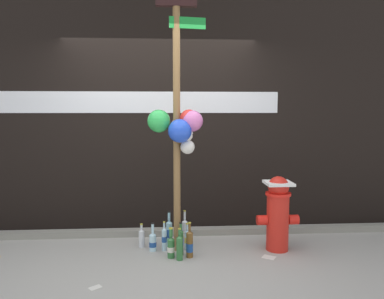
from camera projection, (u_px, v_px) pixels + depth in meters
ground_plane at (159, 264)px, 3.95m from camera, size 14.00×14.00×0.00m
building_wall at (160, 114)px, 5.11m from camera, size 10.00×0.21×3.06m
curb_strip at (161, 232)px, 4.83m from camera, size 8.00×0.12×0.08m
memorial_post at (179, 108)px, 4.16m from camera, size 0.64×0.51×3.04m
fire_hydrant at (278, 212)px, 4.30m from camera, size 0.47×0.30×0.85m
bottle_0 at (164, 239)px, 4.30m from camera, size 0.06×0.06×0.34m
bottle_1 at (181, 241)px, 4.17m from camera, size 0.06×0.06×0.37m
bottle_2 at (142, 237)px, 4.41m from camera, size 0.07×0.07×0.28m
bottle_3 at (180, 247)px, 4.03m from camera, size 0.07×0.07×0.35m
bottle_4 at (153, 241)px, 4.30m from camera, size 0.08×0.08×0.32m
bottle_5 at (185, 231)px, 4.53m from camera, size 0.07×0.07×0.40m
bottle_6 at (171, 246)px, 4.09m from camera, size 0.08×0.08×0.33m
bottle_7 at (190, 244)px, 4.10m from camera, size 0.07×0.07×0.39m
bottle_8 at (177, 235)px, 4.46m from camera, size 0.06×0.06×0.32m
bottle_9 at (187, 239)px, 4.33m from camera, size 0.06×0.06×0.31m
bottle_10 at (169, 232)px, 4.46m from camera, size 0.07×0.07×0.41m
litter_1 at (269, 257)px, 4.11m from camera, size 0.17×0.17×0.01m
litter_2 at (170, 242)px, 4.58m from camera, size 0.06×0.07×0.01m
litter_3 at (95, 287)px, 3.41m from camera, size 0.13×0.12×0.01m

